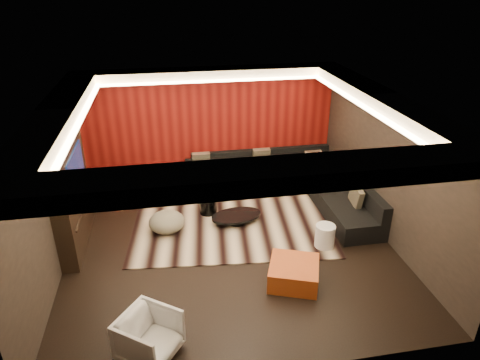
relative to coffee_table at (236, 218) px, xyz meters
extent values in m
cube|color=black|center=(-0.25, -0.74, -0.12)|extent=(6.00, 6.00, 0.02)
cube|color=silver|center=(-0.25, -0.74, 2.70)|extent=(6.00, 6.00, 0.02)
cube|color=black|center=(-0.25, 2.27, 1.29)|extent=(6.00, 0.02, 2.80)
cube|color=black|center=(-3.26, -0.74, 1.29)|extent=(0.02, 6.00, 2.80)
cube|color=black|center=(2.76, -0.74, 1.29)|extent=(0.02, 6.00, 2.80)
cube|color=#6B0C0A|center=(-0.25, 2.23, 1.29)|extent=(5.98, 0.05, 2.78)
cube|color=silver|center=(-0.25, 1.96, 2.58)|extent=(6.00, 0.60, 0.22)
cube|color=silver|center=(-0.25, -3.44, 2.58)|extent=(6.00, 0.60, 0.22)
cube|color=silver|center=(-2.95, -0.74, 2.58)|extent=(0.60, 4.80, 0.22)
cube|color=silver|center=(2.45, -0.74, 2.58)|extent=(0.60, 4.80, 0.22)
cube|color=#FFD899|center=(-0.25, 1.62, 2.49)|extent=(4.80, 0.08, 0.04)
cube|color=#FFD899|center=(-0.25, -3.10, 2.49)|extent=(4.80, 0.08, 0.04)
cube|color=#FFD899|center=(-2.61, -0.74, 2.49)|extent=(0.08, 4.80, 0.04)
cube|color=#FFD899|center=(2.11, -0.74, 2.49)|extent=(0.08, 4.80, 0.04)
cube|color=black|center=(-3.10, -0.14, 0.99)|extent=(0.30, 2.00, 2.20)
cube|color=black|center=(-2.94, -0.14, 1.34)|extent=(0.04, 1.30, 0.80)
cube|color=black|center=(-2.94, -0.14, 0.59)|extent=(0.04, 1.60, 0.04)
cube|color=#CBB494|center=(-0.10, 0.09, -0.10)|extent=(4.28, 3.39, 0.02)
cylinder|color=black|center=(0.00, 0.00, 0.00)|extent=(1.20, 1.20, 0.18)
cylinder|color=black|center=(-0.53, 0.49, 0.13)|extent=(0.39, 0.39, 0.43)
ellipsoid|color=beige|center=(-1.42, -0.07, 0.11)|extent=(0.92, 0.92, 0.39)
cylinder|color=white|center=(1.49, -1.15, 0.12)|extent=(0.48, 0.48, 0.46)
cube|color=#A14014|center=(0.62, -2.03, 0.07)|extent=(1.03, 1.03, 0.36)
imported|color=white|center=(-1.72, -3.16, 0.22)|extent=(1.00, 0.99, 0.66)
cube|color=black|center=(1.00, 1.81, 0.09)|extent=(3.50, 0.90, 0.40)
cube|color=black|center=(1.00, 2.16, 0.47)|extent=(3.50, 0.20, 0.35)
cube|color=black|center=(2.30, 0.06, 0.09)|extent=(0.90, 2.60, 0.40)
cube|color=black|center=(2.65, 0.06, 0.47)|extent=(0.20, 2.60, 0.35)
cube|color=black|center=(-0.80, 1.81, 0.19)|extent=(0.20, 0.90, 0.60)
cube|color=tan|center=(-0.52, 1.97, 0.51)|extent=(0.42, 0.20, 0.44)
cube|color=tan|center=(2.40, -0.40, 0.51)|extent=(0.12, 0.50, 0.50)
cube|color=tan|center=(2.15, 1.60, 0.51)|extent=(0.42, 0.20, 0.44)
cube|color=tan|center=(2.56, 0.64, 0.51)|extent=(0.12, 0.50, 0.50)
cube|color=tan|center=(0.96, 1.97, 0.51)|extent=(0.42, 0.20, 0.44)
camera|label=1|loc=(-1.29, -7.52, 4.55)|focal=32.00mm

